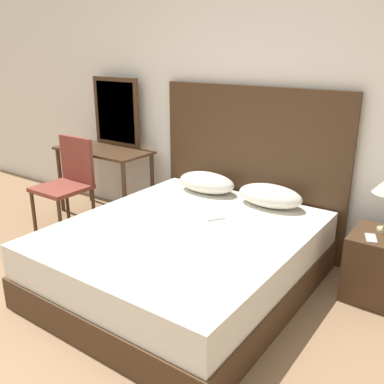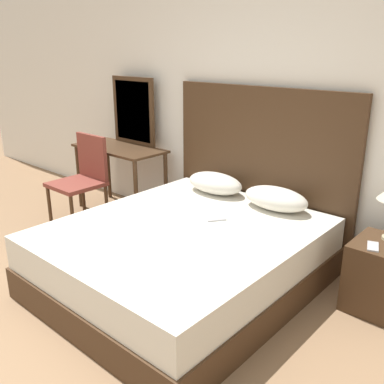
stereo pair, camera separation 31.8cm
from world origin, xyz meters
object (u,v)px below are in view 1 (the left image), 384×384
Objects in this scene: phone_on_bed at (215,218)px; chair at (68,178)px; phone_on_nightstand at (371,238)px; vanity_desk at (104,160)px; bed at (185,257)px; nightstand at (380,267)px.

chair is at bearing -179.26° from phone_on_bed.
vanity_desk reaches higher than phone_on_nightstand.
chair is (-1.62, 0.25, 0.28)m from bed.
phone_on_bed is 0.15× the size of vanity_desk.
nightstand is 0.28m from phone_on_nightstand.
nightstand is 0.47× the size of vanity_desk.
bed is at bearing -24.05° from vanity_desk.
phone_on_nightstand is at bearing -121.58° from nightstand.
chair is at bearing -171.29° from nightstand.
vanity_desk is 1.15× the size of chair.
phone_on_nightstand is (1.09, 0.31, 0.01)m from phone_on_bed.
bed is 1.35m from phone_on_nightstand.
phone_on_nightstand is 2.83m from chair.
vanity_desk is at bearing 177.29° from phone_on_nightstand.
nightstand is at bearing 28.77° from bed.
bed is 0.38m from phone_on_bed.
nightstand is (1.16, 0.42, -0.25)m from phone_on_bed.
nightstand reaches higher than bed.
bed is 1.43m from nightstand.
phone_on_bed is at bearing -160.17° from nightstand.
phone_on_nightstand is at bearing -2.71° from vanity_desk.
vanity_desk reaches higher than bed.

